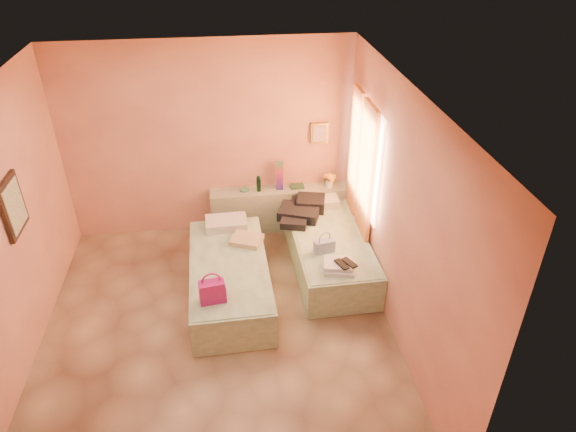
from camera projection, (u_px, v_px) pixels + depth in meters
name	position (u px, v px, depth m)	size (l,w,h in m)	color
ground	(219.00, 330.00, 5.96)	(4.50, 4.50, 0.00)	tan
room_walls	(225.00, 170.00, 5.51)	(4.02, 4.51, 2.81)	#EEA97F
headboard_ledge	(281.00, 208.00, 7.66)	(2.05, 0.30, 0.65)	#ADB493
bed_left	(230.00, 279.00, 6.37)	(0.90, 2.00, 0.50)	beige
bed_right	(329.00, 251.00, 6.87)	(0.90, 2.00, 0.50)	beige
water_bottle	(259.00, 184.00, 7.38)	(0.07, 0.07, 0.23)	#12311E
rainbow_box	(280.00, 176.00, 7.40)	(0.09, 0.09, 0.42)	#B41672
small_dish	(244.00, 190.00, 7.44)	(0.13, 0.13, 0.03)	#4C8B63
green_book	(297.00, 186.00, 7.53)	(0.20, 0.15, 0.03)	#2A4F35
flower_vase	(330.00, 179.00, 7.48)	(0.20, 0.20, 0.26)	white
magenta_handbag	(212.00, 291.00, 5.59)	(0.29, 0.16, 0.27)	#B41672
khaki_garment	(247.00, 240.00, 6.59)	(0.38, 0.31, 0.07)	tan
clothes_pile	(303.00, 211.00, 7.09)	(0.59, 0.59, 0.18)	black
blue_handbag	(324.00, 246.00, 6.38)	(0.26, 0.11, 0.16)	#394E8A
towel_stack	(340.00, 266.00, 6.09)	(0.35, 0.30, 0.10)	silver
sandal_pair	(346.00, 264.00, 6.03)	(0.16, 0.21, 0.02)	black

